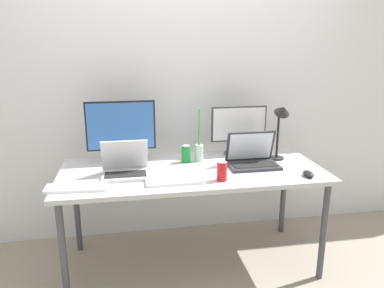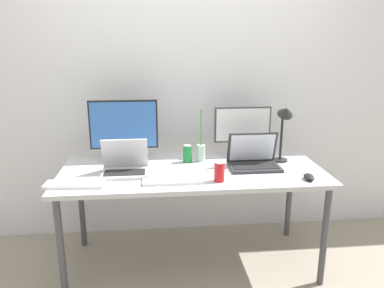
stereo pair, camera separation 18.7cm
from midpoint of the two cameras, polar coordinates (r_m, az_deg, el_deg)
name	(u,v)px [view 1 (the left image)]	position (r m, az deg, el deg)	size (l,w,h in m)	color
ground_plane	(192,262)	(2.93, -1.91, -17.62)	(16.00, 16.00, 0.00)	gray
wall_back	(179,79)	(3.05, -3.72, 9.82)	(7.00, 0.08, 2.60)	silver
work_desk	(192,177)	(2.62, -2.05, -5.02)	(1.81, 0.79, 0.74)	#424247
monitor_left	(121,130)	(2.75, -12.70, 2.14)	(0.49, 0.20, 0.45)	black
monitor_center	(239,129)	(2.89, 5.29, 2.26)	(0.43, 0.22, 0.38)	#38383D
laptop_silver	(125,167)	(2.52, -12.25, -3.50)	(0.30, 0.23, 0.24)	silver
laptop_secondary	(252,158)	(2.68, 7.19, -2.13)	(0.35, 0.23, 0.24)	#2D2D33
keyboard_main	(175,181)	(2.36, -4.90, -5.69)	(0.36, 0.13, 0.02)	white
keyboard_aux	(76,188)	(2.39, -19.41, -6.35)	(0.36, 0.12, 0.02)	white
mouse_by_keyboard	(308,174)	(2.54, 15.32, -4.44)	(0.06, 0.11, 0.04)	black
soda_can_near_keyboard	(222,171)	(2.37, 2.33, -4.18)	(0.07, 0.07, 0.13)	red
soda_can_by_laptop	(186,154)	(2.73, -2.89, -1.53)	(0.07, 0.07, 0.13)	#197F33
bamboo_vase	(199,150)	(2.75, -0.85, -0.99)	(0.06, 0.06, 0.39)	#B2D1B7
desk_lamp	(281,121)	(2.75, 11.54, 3.40)	(0.11, 0.18, 0.44)	black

